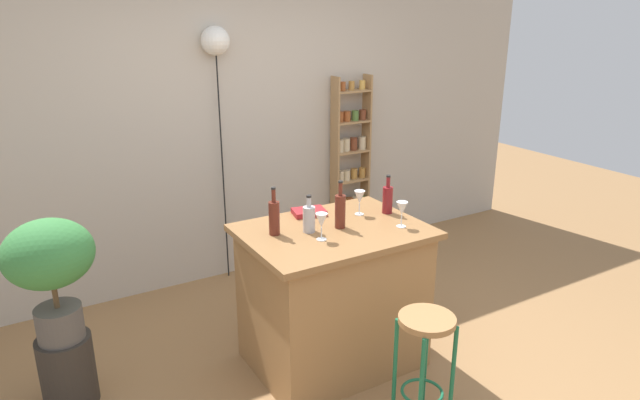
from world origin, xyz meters
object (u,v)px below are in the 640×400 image
bar_stool (425,348)px  bottle_sauce_amber (340,210)px  bottle_wine_red (309,218)px  cookbook (309,212)px  wine_glass_left (402,209)px  potted_plant (50,264)px  wine_glass_right (360,198)px  wine_glass_center (321,221)px  spice_shelf (350,167)px  pendant_globe_light (216,44)px  plant_stool (68,370)px  bottle_soda_blue (388,199)px  bottle_olive_oil (274,217)px

bar_stool → bottle_sauce_amber: 0.96m
bottle_wine_red → cookbook: 0.31m
wine_glass_left → cookbook: size_ratio=0.78×
bar_stool → potted_plant: 2.10m
potted_plant → cookbook: (1.56, -0.13, 0.05)m
cookbook → wine_glass_right: bearing=-17.7°
bar_stool → wine_glass_center: size_ratio=4.22×
spice_shelf → wine_glass_left: spice_shelf is taller
bottle_sauce_amber → wine_glass_right: 0.27m
wine_glass_center → pendant_globe_light: bearing=89.0°
bar_stool → plant_stool: 2.08m
spice_shelf → bottle_soda_blue: bearing=-114.8°
plant_stool → cookbook: 1.74m
bottle_sauce_amber → cookbook: 0.32m
wine_glass_left → pendant_globe_light: 2.02m
wine_glass_center → bar_stool: bearing=-69.8°
spice_shelf → wine_glass_left: 1.87m
wine_glass_center → wine_glass_right: bearing=29.3°
plant_stool → bottle_sauce_amber: (1.61, -0.43, 0.84)m
bottle_wine_red → potted_plant: bearing=164.4°
bottle_olive_oil → bottle_sauce_amber: bearing=-15.0°
bar_stool → potted_plant: size_ratio=0.95×
potted_plant → wine_glass_center: bearing=-20.9°
bottle_wine_red → wine_glass_left: (0.54, -0.22, 0.03)m
bar_stool → bottle_olive_oil: 1.14m
bar_stool → bottle_soda_blue: size_ratio=2.66×
potted_plant → bottle_olive_oil: bearing=-15.0°
spice_shelf → bottle_sauce_amber: bearing=-125.6°
wine_glass_center → potted_plant: bearing=159.1°
plant_stool → bottle_olive_oil: size_ratio=1.47×
cookbook → bar_stool: bearing=-72.1°
spice_shelf → bottle_soda_blue: spice_shelf is taller
bottle_soda_blue → wine_glass_left: bottle_soda_blue is taller
wine_glass_left → pendant_globe_light: (-0.51, 1.73, 0.92)m
potted_plant → bottle_olive_oil: bottle_olive_oil is taller
bottle_soda_blue → bottle_wine_red: 0.62m
potted_plant → bottle_sauce_amber: size_ratio=2.39×
spice_shelf → cookbook: bearing=-133.2°
bar_stool → wine_glass_right: size_ratio=4.22×
wine_glass_left → wine_glass_center: 0.54m
plant_stool → pendant_globe_light: bearing=37.6°
wine_glass_left → cookbook: (-0.39, 0.49, -0.10)m
bottle_soda_blue → wine_glass_center: (-0.61, -0.18, 0.02)m
cookbook → wine_glass_center: bearing=-97.2°
potted_plant → bottle_soda_blue: bottle_soda_blue is taller
plant_stool → potted_plant: bearing=153.4°
potted_plant → bottle_soda_blue: (2.03, -0.37, 0.13)m
potted_plant → wine_glass_left: potted_plant is taller
bottle_wine_red → wine_glass_left: 0.58m
bottle_soda_blue → bottle_wine_red: size_ratio=1.12×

